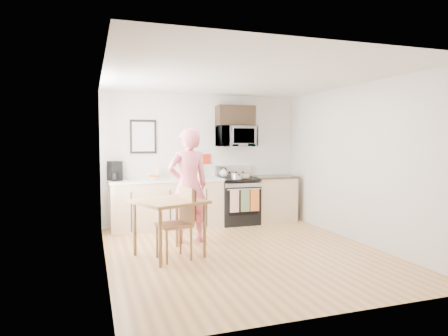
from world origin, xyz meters
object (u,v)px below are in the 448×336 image
object	(u,v)px
person	(188,186)
dining_table	(169,207)
chair	(183,213)
microwave	(236,136)
cake	(244,176)
range	(238,202)

from	to	relation	value
person	dining_table	xyz separation A→B (m)	(-0.45, -0.70, -0.21)
person	chair	distance (m)	0.91
microwave	person	world-z (taller)	microwave
cake	range	bearing A→B (deg)	120.84
range	person	world-z (taller)	person
microwave	cake	world-z (taller)	microwave
person	dining_table	bearing A→B (deg)	51.42
chair	dining_table	bearing A→B (deg)	133.67
chair	microwave	bearing A→B (deg)	41.11
range	chair	xyz separation A→B (m)	(-1.57, -1.96, 0.22)
dining_table	chair	distance (m)	0.23
person	dining_table	world-z (taller)	person
dining_table	chair	size ratio (longest dim) A/B	0.97
range	dining_table	distance (m)	2.55
cake	microwave	bearing A→B (deg)	108.79
chair	range	bearing A→B (deg)	39.66
range	microwave	distance (m)	1.33
dining_table	chair	xyz separation A→B (m)	(0.18, -0.12, -0.08)
microwave	person	bearing A→B (deg)	-135.98
range	person	distance (m)	1.80
person	cake	size ratio (longest dim) A/B	7.33
range	microwave	world-z (taller)	microwave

